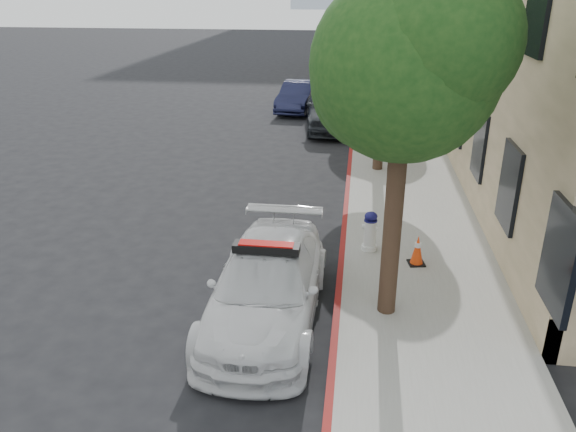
% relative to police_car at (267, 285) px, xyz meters
% --- Properties ---
extents(ground, '(120.00, 120.00, 0.00)m').
position_rel_police_car_xyz_m(ground, '(-0.87, 2.29, -0.65)').
color(ground, black).
rests_on(ground, ground).
extents(sidewalk, '(3.20, 50.00, 0.15)m').
position_rel_police_car_xyz_m(sidewalk, '(2.73, 12.29, -0.58)').
color(sidewalk, gray).
rests_on(sidewalk, ground).
extents(curb_strip, '(0.12, 50.00, 0.15)m').
position_rel_police_car_xyz_m(curb_strip, '(1.19, 12.29, -0.58)').
color(curb_strip, maroon).
rests_on(curb_strip, ground).
extents(tree_near, '(2.92, 2.82, 5.62)m').
position_rel_police_car_xyz_m(tree_near, '(2.06, 0.27, 3.62)').
color(tree_near, black).
rests_on(tree_near, sidewalk).
extents(tree_mid, '(2.77, 2.64, 5.43)m').
position_rel_police_car_xyz_m(tree_mid, '(2.06, 8.27, 3.51)').
color(tree_mid, black).
rests_on(tree_mid, sidewalk).
extents(tree_far, '(3.10, 3.00, 5.81)m').
position_rel_police_car_xyz_m(tree_far, '(2.06, 16.27, 3.74)').
color(tree_far, black).
rests_on(tree_far, sidewalk).
extents(police_car, '(1.86, 4.47, 1.44)m').
position_rel_police_car_xyz_m(police_car, '(0.00, 0.00, 0.00)').
color(police_car, silver).
rests_on(police_car, ground).
extents(parked_car_mid, '(2.38, 5.01, 1.66)m').
position_rel_police_car_xyz_m(parked_car_mid, '(0.33, 13.76, 0.18)').
color(parked_car_mid, '#212529').
rests_on(parked_car_mid, ground).
extents(parked_car_far, '(1.74, 4.01, 1.28)m').
position_rel_police_car_xyz_m(parked_car_far, '(-1.34, 16.90, -0.01)').
color(parked_car_far, '#161837').
rests_on(parked_car_far, ground).
extents(fire_hydrant, '(0.36, 0.33, 0.85)m').
position_rel_police_car_xyz_m(fire_hydrant, '(1.75, 2.64, -0.08)').
color(fire_hydrant, silver).
rests_on(fire_hydrant, sidewalk).
extents(traffic_cone, '(0.37, 0.37, 0.62)m').
position_rel_police_car_xyz_m(traffic_cone, '(2.69, 2.10, -0.19)').
color(traffic_cone, black).
rests_on(traffic_cone, sidewalk).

